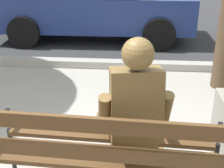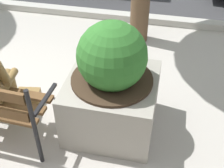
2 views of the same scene
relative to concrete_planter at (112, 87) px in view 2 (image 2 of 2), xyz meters
name	(u,v)px [view 2 (image 2 of 2)]	position (x,y,z in m)	size (l,w,h in m)	color
curb_stone	(58,10)	(-1.64, 2.64, -0.50)	(60.00, 0.20, 0.12)	#B2AFA8
concrete_planter	(112,87)	(0.00, 0.00, 0.00)	(0.94, 0.94, 1.30)	gray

